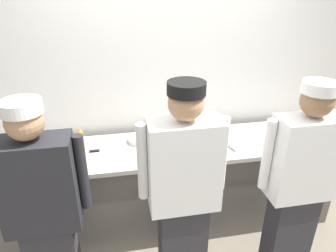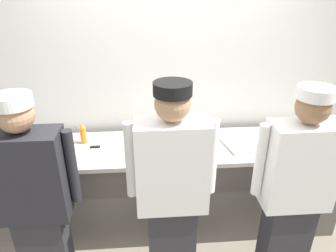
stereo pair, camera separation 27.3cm
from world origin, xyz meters
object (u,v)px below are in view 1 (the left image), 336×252
object	(u,v)px
plate_stack_front	(203,137)
squeeze_bottle_primary	(216,139)
chefs_knife	(102,150)
ramekin_yellow_sauce	(299,138)
chef_far_right	(299,184)
ramekin_green_sauce	(144,154)
sheet_tray	(247,138)
ramekin_red_sauce	(76,160)
chef_near_left	(45,212)
deli_cup	(185,150)
chef_center	(184,193)
ramekin_orange_sauce	(180,145)
mixing_bowl_steel	(34,150)
squeeze_bottle_secondary	(81,138)
squeeze_bottle_spare	(12,163)
plate_stack_rear	(139,140)

from	to	relation	value
plate_stack_front	squeeze_bottle_primary	size ratio (longest dim) A/B	0.92
plate_stack_front	chefs_knife	distance (m)	0.95
squeeze_bottle_primary	ramekin_yellow_sauce	size ratio (longest dim) A/B	2.23
chef_far_right	ramekin_green_sauce	size ratio (longest dim) A/B	20.77
sheet_tray	ramekin_red_sauce	distance (m)	1.58
ramekin_green_sauce	squeeze_bottle_primary	bearing A→B (deg)	1.02
chef_near_left	sheet_tray	distance (m)	1.87
squeeze_bottle_primary	deli_cup	xyz separation A→B (m)	(-0.29, -0.05, -0.05)
chef_center	ramekin_orange_sauce	world-z (taller)	chef_center
mixing_bowl_steel	ramekin_orange_sauce	distance (m)	1.27
mixing_bowl_steel	ramekin_yellow_sauce	xyz separation A→B (m)	(2.41, -0.17, -0.03)
mixing_bowl_steel	chef_far_right	bearing A→B (deg)	-21.60
deli_cup	ramekin_green_sauce	bearing A→B (deg)	173.00
sheet_tray	ramekin_yellow_sauce	distance (m)	0.49
squeeze_bottle_secondary	ramekin_green_sauce	distance (m)	0.60
chef_center	ramekin_green_sauce	xyz separation A→B (m)	(-0.21, 0.58, 0.00)
ramekin_orange_sauce	squeeze_bottle_spare	bearing A→B (deg)	-172.93
chef_center	mixing_bowl_steel	distance (m)	1.38
ramekin_yellow_sauce	mixing_bowl_steel	bearing A→B (deg)	175.99
plate_stack_front	plate_stack_rear	world-z (taller)	same
squeeze_bottle_primary	ramekin_orange_sauce	xyz separation A→B (m)	(-0.31, 0.09, -0.08)
ramekin_yellow_sauce	ramekin_red_sauce	xyz separation A→B (m)	(-2.05, -0.02, -0.00)
plate_stack_rear	ramekin_green_sauce	xyz separation A→B (m)	(0.01, -0.27, 0.00)
sheet_tray	ramekin_yellow_sauce	bearing A→B (deg)	-12.81
chef_near_left	sheet_tray	bearing A→B (deg)	22.28
plate_stack_front	squeeze_bottle_secondary	size ratio (longest dim) A/B	1.01
squeeze_bottle_secondary	deli_cup	size ratio (longest dim) A/B	1.84
mixing_bowl_steel	ramekin_orange_sauce	world-z (taller)	mixing_bowl_steel
squeeze_bottle_spare	ramekin_orange_sauce	distance (m)	1.38
chef_far_right	ramekin_orange_sauce	size ratio (longest dim) A/B	19.66
plate_stack_front	deli_cup	bearing A→B (deg)	-132.36
chef_far_right	ramekin_yellow_sauce	world-z (taller)	chef_far_right
squeeze_bottle_primary	ramekin_orange_sauce	size ratio (longest dim) A/B	2.46
sheet_tray	squeeze_bottle_spare	world-z (taller)	squeeze_bottle_spare
chef_center	mixing_bowl_steel	xyz separation A→B (m)	(-1.14, 0.78, 0.03)
mixing_bowl_steel	squeeze_bottle_secondary	distance (m)	0.40
mixing_bowl_steel	sheet_tray	size ratio (longest dim) A/B	0.63
mixing_bowl_steel	ramekin_green_sauce	xyz separation A→B (m)	(0.93, -0.20, -0.03)
ramekin_orange_sauce	chef_near_left	bearing A→B (deg)	-147.47
mixing_bowl_steel	ramekin_red_sauce	xyz separation A→B (m)	(0.36, -0.19, -0.03)
chef_far_right	chef_near_left	bearing A→B (deg)	179.04
deli_cup	chefs_knife	bearing A→B (deg)	163.83
ramekin_red_sauce	chef_center	bearing A→B (deg)	-37.03
chef_center	chef_far_right	xyz separation A→B (m)	(0.88, -0.02, -0.02)
mixing_bowl_steel	chef_center	bearing A→B (deg)	-34.33
chef_center	chef_far_right	size ratio (longest dim) A/B	1.03
sheet_tray	chefs_knife	distance (m)	1.36
plate_stack_rear	squeeze_bottle_spare	world-z (taller)	squeeze_bottle_spare
plate_stack_front	ramekin_red_sauce	size ratio (longest dim) A/B	1.83
ramekin_orange_sauce	chefs_knife	xyz separation A→B (m)	(-0.69, 0.06, -0.02)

